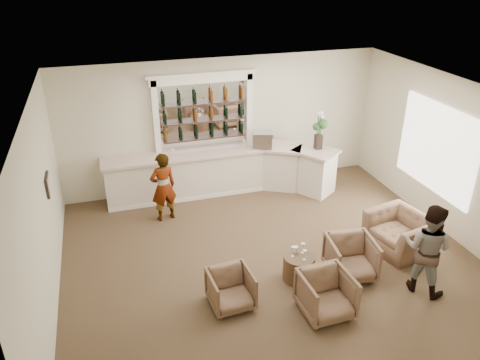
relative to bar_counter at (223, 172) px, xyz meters
name	(u,v)px	position (x,y,z in m)	size (l,w,h in m)	color
ground	(270,258)	(0.16, -3.00, -0.57)	(8.00, 8.00, 0.00)	#4E3B27
room_shell	(268,135)	(0.33, -2.29, 1.77)	(8.04, 7.02, 3.32)	beige
bar_counter	(223,172)	(0.00, 0.00, 0.00)	(5.72, 1.80, 1.14)	silver
back_bar_alcove	(204,112)	(-0.34, 0.41, 1.46)	(2.64, 0.25, 3.00)	white
cocktail_table	(299,267)	(0.45, -3.76, -0.32)	(0.59, 0.59, 0.50)	#523723
sommelier	(163,187)	(-1.59, -0.86, 0.24)	(0.59, 0.39, 1.62)	gray
guest	(427,249)	(2.45, -4.67, 0.29)	(0.84, 0.65, 1.72)	gray
armchair_left	(231,289)	(-0.96, -4.09, -0.24)	(0.72, 0.74, 0.67)	brown
armchair_center	(326,294)	(0.51, -4.74, -0.19)	(0.82, 0.84, 0.77)	brown
armchair_right	(351,258)	(1.42, -3.94, -0.18)	(0.84, 0.86, 0.78)	brown
armchair_far	(400,233)	(2.80, -3.46, -0.19)	(1.18, 1.03, 0.77)	brown
espresso_machine	(262,140)	(1.00, -0.07, 0.77)	(0.47, 0.39, 0.41)	silver
flower_vase	(319,128)	(2.30, -0.54, 1.11)	(0.26, 0.26, 0.97)	black
wine_glass_bar_left	(173,154)	(-1.21, -0.06, 0.67)	(0.07, 0.07, 0.21)	white
wine_glass_bar_right	(244,144)	(0.58, 0.04, 0.67)	(0.07, 0.07, 0.21)	white
wine_glass_tbl_a	(293,252)	(0.33, -3.73, 0.03)	(0.07, 0.07, 0.21)	white
wine_glass_tbl_b	(303,248)	(0.55, -3.68, 0.03)	(0.07, 0.07, 0.21)	white
wine_glass_tbl_c	(305,255)	(0.49, -3.89, 0.03)	(0.07, 0.07, 0.21)	white
napkin_holder	(295,249)	(0.43, -3.62, -0.01)	(0.08, 0.08, 0.12)	silver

